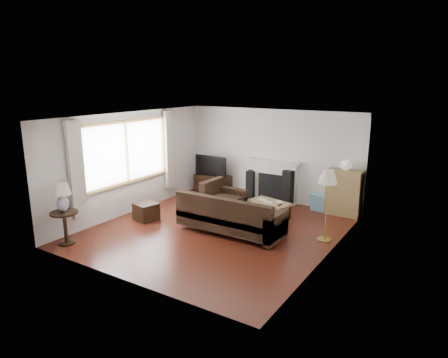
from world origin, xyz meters
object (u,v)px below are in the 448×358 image
Objects in this scene: bookshelf at (344,193)px; coffee_table at (270,209)px; floor_lamp at (326,206)px; side_table at (65,228)px; sectional_sofa at (231,215)px; tv_stand at (213,184)px.

coffee_table is at bearing -141.40° from bookshelf.
floor_lamp is at bearing -85.04° from bookshelf.
bookshelf is at bearing 94.96° from floor_lamp.
floor_lamp is 2.21× the size of side_table.
tv_stand is at bearing 130.63° from sectional_sofa.
floor_lamp is at bearing -24.20° from tv_stand.
floor_lamp is (3.99, -1.79, 0.49)m from tv_stand.
bookshelf is (3.83, 0.04, 0.30)m from tv_stand.
bookshelf is at bearing 0.66° from tv_stand.
bookshelf is at bearing 48.82° from side_table.
bookshelf is at bearing 52.51° from coffee_table.
bookshelf reaches higher than coffee_table.
coffee_table is at bearing 52.88° from side_table.
side_table is (-0.38, -4.77, 0.07)m from tv_stand.
floor_lamp reaches higher than coffee_table.
bookshelf is 0.75× the size of floor_lamp.
side_table is (-4.21, -4.81, -0.22)m from bookshelf.
side_table is at bearing -145.74° from floor_lamp.
floor_lamp is 5.30m from side_table.
bookshelf is at bearing 55.98° from sectional_sofa.
tv_stand is at bearing -179.34° from bookshelf.
coffee_table is 4.60m from side_table.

